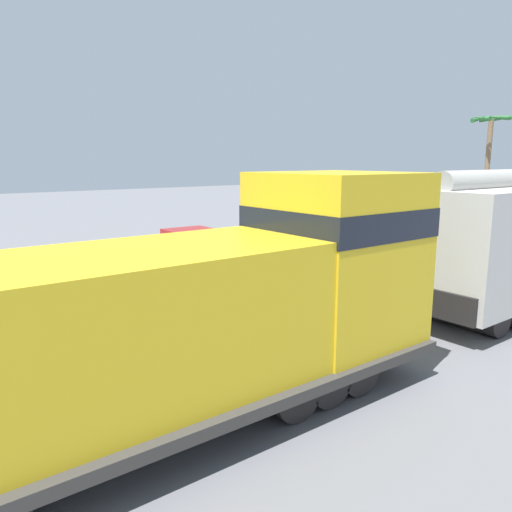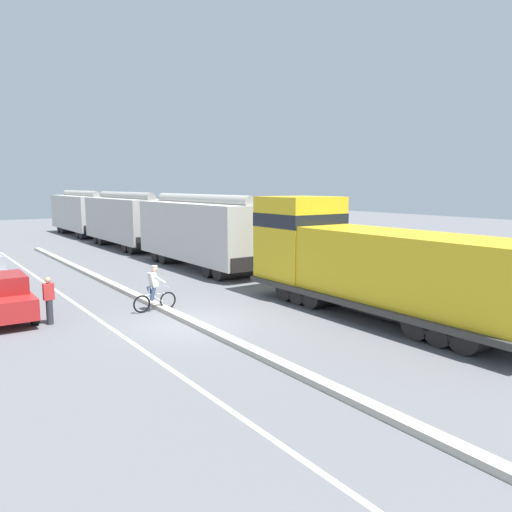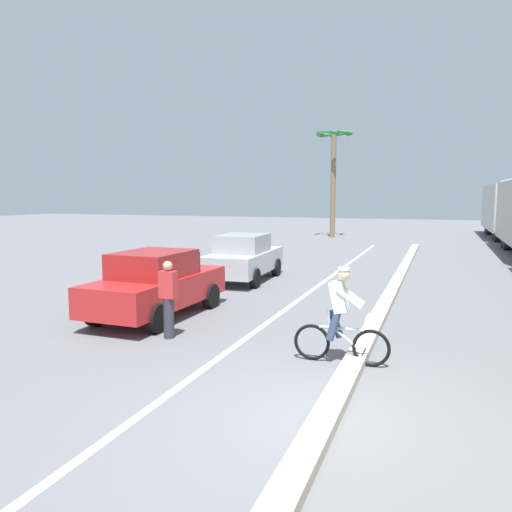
{
  "view_description": "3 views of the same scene",
  "coord_description": "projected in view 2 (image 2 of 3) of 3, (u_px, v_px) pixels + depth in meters",
  "views": [
    {
      "loc": [
        12.81,
        -6.14,
        4.45
      ],
      "look_at": [
        0.36,
        3.38,
        1.41
      ],
      "focal_mm": 35.0,
      "sensor_mm": 36.0,
      "label": 1
    },
    {
      "loc": [
        -7.62,
        -14.73,
        4.66
      ],
      "look_at": [
        2.78,
        0.09,
        2.09
      ],
      "focal_mm": 35.0,
      "sensor_mm": 36.0,
      "label": 2
    },
    {
      "loc": [
        1.3,
        -6.18,
        2.95
      ],
      "look_at": [
        -3.49,
        6.75,
        1.28
      ],
      "focal_mm": 35.0,
      "sensor_mm": 36.0,
      "label": 3
    }
  ],
  "objects": [
    {
      "name": "locomotive",
      "position": [
        363.0,
        265.0,
        18.12
      ],
      "size": [
        3.1,
        11.61,
        4.2
      ],
      "color": "gold",
      "rests_on": "ground"
    },
    {
      "name": "median_curb",
      "position": [
        126.0,
        291.0,
        21.77
      ],
      "size": [
        0.36,
        36.0,
        0.16
      ],
      "primitive_type": "cube",
      "color": "#B2AD9E",
      "rests_on": "ground"
    },
    {
      "name": "parked_car_red",
      "position": [
        1.0,
        297.0,
        17.3
      ],
      "size": [
        1.89,
        4.23,
        1.62
      ],
      "color": "red",
      "rests_on": "ground"
    },
    {
      "name": "hopper_car_lead",
      "position": [
        201.0,
        232.0,
        27.94
      ],
      "size": [
        2.9,
        10.6,
        4.18
      ],
      "color": "beige",
      "rests_on": "ground"
    },
    {
      "name": "ground_plane",
      "position": [
        191.0,
        324.0,
        16.92
      ],
      "size": [
        120.0,
        120.0,
        0.0
      ],
      "primitive_type": "plane",
      "color": "slate"
    },
    {
      "name": "lane_stripe",
      "position": [
        70.0,
        300.0,
        20.42
      ],
      "size": [
        0.14,
        36.0,
        0.01
      ],
      "primitive_type": "cube",
      "color": "silver",
      "rests_on": "ground"
    },
    {
      "name": "hopper_car_middle",
      "position": [
        126.0,
        220.0,
        37.34
      ],
      "size": [
        2.9,
        10.6,
        4.18
      ],
      "color": "#B3B1A9",
      "rests_on": "ground"
    },
    {
      "name": "hopper_car_trailing",
      "position": [
        81.0,
        213.0,
        46.74
      ],
      "size": [
        2.9,
        10.6,
        4.18
      ],
      "color": "#BCB9B2",
      "rests_on": "ground"
    },
    {
      "name": "pedestrian_by_cars",
      "position": [
        49.0,
        300.0,
        16.75
      ],
      "size": [
        0.34,
        0.22,
        1.62
      ],
      "color": "#33333D",
      "rests_on": "ground"
    },
    {
      "name": "cyclist",
      "position": [
        154.0,
        289.0,
        18.55
      ],
      "size": [
        1.71,
        0.48,
        1.71
      ],
      "color": "black",
      "rests_on": "ground"
    }
  ]
}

